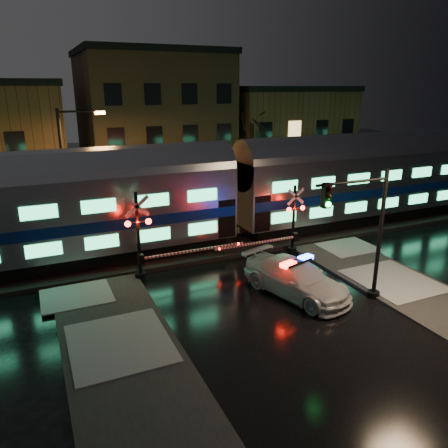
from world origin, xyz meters
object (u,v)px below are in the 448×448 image
at_px(crossing_signal_right, 289,227).
at_px(crossing_signal_left, 146,244).
at_px(traffic_light, 364,235).
at_px(police_car, 296,278).
at_px(streetlight, 69,168).

xyz_separation_m(crossing_signal_right, crossing_signal_left, (-7.96, 0.01, 0.20)).
height_order(crossing_signal_right, traffic_light, traffic_light).
bearing_deg(police_car, traffic_light, -55.14).
xyz_separation_m(crossing_signal_left, streetlight, (-2.62, 6.69, 2.72)).
bearing_deg(crossing_signal_left, streetlight, 111.41).
bearing_deg(crossing_signal_left, police_car, -38.05).
height_order(traffic_light, streetlight, streetlight).
bearing_deg(police_car, streetlight, 110.44).
bearing_deg(crossing_signal_left, traffic_light, -38.30).
height_order(crossing_signal_right, crossing_signal_left, crossing_signal_left).
height_order(crossing_signal_left, streetlight, streetlight).
xyz_separation_m(traffic_light, streetlight, (-10.35, 12.79, 1.45)).
xyz_separation_m(police_car, streetlight, (-8.25, 11.09, 3.74)).
distance_m(traffic_light, streetlight, 16.52).
xyz_separation_m(police_car, crossing_signal_left, (-5.62, 4.40, 1.02)).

